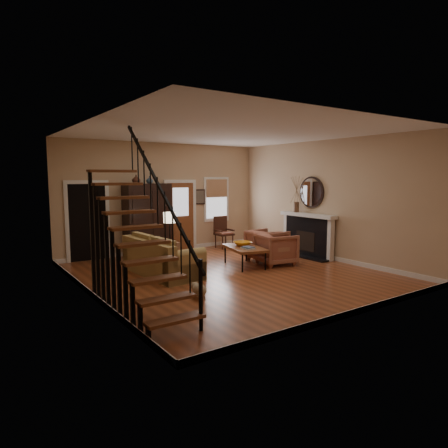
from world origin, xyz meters
TOP-DOWN VIEW (x-y plane):
  - room at (-0.41, 1.76)m, footprint 7.00×7.33m
  - staircase at (-2.78, -1.30)m, footprint 0.94×2.80m
  - fireplace at (3.13, 0.50)m, footprint 0.33×1.95m
  - armoire at (-0.70, 3.15)m, footprint 1.30×0.60m
  - vase_a at (-1.05, 3.05)m, footprint 0.24×0.24m
  - vase_b at (-0.65, 3.05)m, footprint 0.20×0.20m
  - sofa at (-1.32, 0.91)m, footprint 1.12×2.32m
  - coffee_table at (0.79, 0.47)m, footprint 1.06×1.47m
  - bowl at (0.84, 0.62)m, footprint 0.45×0.45m
  - books at (0.67, 0.17)m, footprint 0.24×0.33m
  - armchair_left at (1.60, 0.18)m, footprint 1.05×1.03m
  - armchair_right at (1.74, 0.70)m, footprint 1.03×1.01m
  - floor_lamp at (-0.78, 1.58)m, footprint 0.37×0.37m
  - side_chair at (1.85, 2.95)m, footprint 0.54×0.54m
  - dog at (-1.58, -1.23)m, footprint 0.26×0.42m

SIDE VIEW (x-z plane):
  - dog at x=-1.58m, z-range 0.00..0.30m
  - coffee_table at x=0.79m, z-range 0.00..0.51m
  - armchair_left at x=1.60m, z-range 0.00..0.83m
  - sofa at x=-1.32m, z-range 0.00..0.84m
  - armchair_right at x=1.74m, z-range 0.00..0.85m
  - side_chair at x=1.85m, z-range 0.00..1.02m
  - books at x=0.67m, z-range 0.51..0.57m
  - bowl at x=0.84m, z-range 0.51..0.62m
  - floor_lamp at x=-0.78m, z-range 0.00..1.39m
  - fireplace at x=3.13m, z-range -0.41..1.89m
  - armoire at x=-0.70m, z-range 0.00..2.10m
  - room at x=-0.41m, z-range -0.14..3.16m
  - staircase at x=-2.78m, z-range 0.00..3.20m
  - vase_b at x=-0.65m, z-range 2.10..2.31m
  - vase_a at x=-1.05m, z-range 2.10..2.35m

